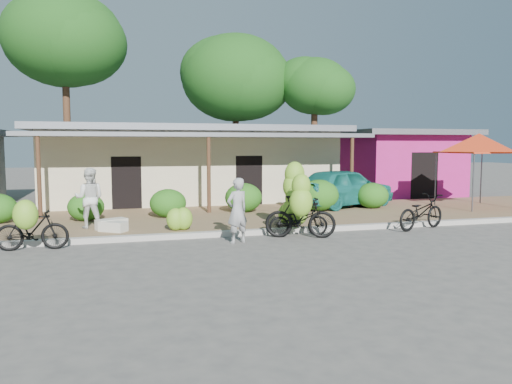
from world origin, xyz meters
TOP-DOWN VIEW (x-y plane):
  - ground at (0.00, 0.00)m, footprint 100.00×100.00m
  - sidewalk at (0.00, 5.00)m, footprint 60.00×6.00m
  - curb at (0.00, 2.00)m, footprint 60.00×0.25m
  - shop_main at (0.00, 10.93)m, footprint 13.00×8.50m
  - shop_pink at (10.50, 10.99)m, footprint 6.00×6.00m
  - tree_far_center at (-5.69, 16.11)m, footprint 6.02×5.97m
  - tree_center_right at (3.31, 16.61)m, footprint 6.15×6.11m
  - tree_near_right at (7.31, 14.61)m, footprint 4.08×3.88m
  - hedge_1 at (-4.14, 5.25)m, footprint 1.14×1.02m
  - hedge_2 at (-1.54, 5.31)m, footprint 1.22×1.10m
  - hedge_3 at (1.22, 5.90)m, footprint 1.34×1.21m
  - hedge_4 at (3.99, 5.49)m, footprint 1.47×1.33m
  - hedge_5 at (6.25, 5.63)m, footprint 1.25×1.12m
  - red_canopy at (10.35, 4.83)m, footprint 3.50×3.50m
  - bike_left at (-5.18, 1.35)m, footprint 1.69×1.16m
  - bike_center at (1.70, 1.76)m, footprint 1.73×1.23m
  - bike_right at (1.57, 1.07)m, footprint 1.99×1.46m
  - bike_far_right at (5.59, 1.49)m, footprint 2.12×1.35m
  - loose_banana_a at (-1.61, 2.63)m, footprint 0.51×0.43m
  - loose_banana_b at (-1.38, 2.65)m, footprint 0.52×0.44m
  - loose_banana_c at (1.75, 2.73)m, footprint 0.52×0.44m
  - sack_near at (-3.35, 3.34)m, footprint 0.94×0.75m
  - sack_far at (-3.31, 2.95)m, footprint 0.83×0.75m
  - vendor at (-0.21, 0.98)m, footprint 0.72×0.61m
  - bystander at (-3.95, 3.75)m, footprint 0.96×0.80m
  - teal_van at (5.38, 6.37)m, footprint 4.82×3.27m

SIDE VIEW (x-z plane):
  - ground at x=0.00m, z-range 0.00..0.00m
  - sidewalk at x=0.00m, z-range 0.00..0.12m
  - curb at x=0.00m, z-range 0.00..0.15m
  - sack_far at x=-3.31m, z-range 0.12..0.40m
  - sack_near at x=-3.35m, z-range 0.12..0.42m
  - loose_banana_a at x=-1.61m, z-range 0.12..0.76m
  - loose_banana_c at x=1.75m, z-range 0.12..0.77m
  - loose_banana_b at x=-1.38m, z-range 0.12..0.77m
  - bike_far_right at x=5.59m, z-range 0.00..1.05m
  - hedge_1 at x=-4.14m, z-range 0.12..1.01m
  - bike_left at x=-5.18m, z-range -0.06..1.24m
  - hedge_2 at x=-1.54m, z-range 0.12..1.07m
  - hedge_5 at x=6.25m, z-range 0.12..1.09m
  - hedge_3 at x=1.22m, z-range 0.12..1.17m
  - hedge_4 at x=3.99m, z-range 0.12..1.27m
  - bike_right at x=1.57m, z-range -0.17..1.63m
  - bike_center at x=1.70m, z-range -0.21..1.85m
  - vendor at x=-0.21m, z-range 0.00..1.69m
  - teal_van at x=5.38m, z-range 0.12..1.64m
  - bystander at x=-3.95m, z-range 0.12..1.87m
  - shop_pink at x=10.50m, z-range 0.05..3.30m
  - shop_main at x=0.00m, z-range 0.05..3.40m
  - red_canopy at x=10.35m, z-range 1.18..4.04m
  - tree_near_right at x=7.31m, z-range 2.16..9.53m
  - tree_center_right at x=3.31m, z-range 2.03..10.78m
  - tree_far_center at x=-5.69m, z-range 2.83..13.05m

